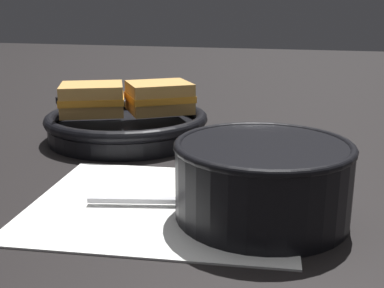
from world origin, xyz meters
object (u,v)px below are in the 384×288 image
soup_bowl (262,175)px  skillet (126,125)px  sandwich_near_left (92,99)px  spoon (192,201)px  sandwich_near_right (159,97)px

soup_bowl → skillet: 0.34m
sandwich_near_left → soup_bowl: bearing=-36.3°
spoon → sandwich_near_right: 0.29m
sandwich_near_left → sandwich_near_right: (0.09, 0.04, 0.00)m
skillet → sandwich_near_right: size_ratio=2.58×
skillet → spoon: bearing=-53.2°
sandwich_near_left → sandwich_near_right: 0.10m
spoon → skillet: size_ratio=0.47×
sandwich_near_right → skillet: bearing=-156.6°
skillet → sandwich_near_left: bearing=-152.5°
soup_bowl → spoon: 0.08m
spoon → sandwich_near_left: bearing=121.9°
sandwich_near_right → sandwich_near_left: bearing=-154.6°
soup_bowl → spoon: size_ratio=1.12×
skillet → sandwich_near_left: (-0.04, -0.02, 0.04)m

